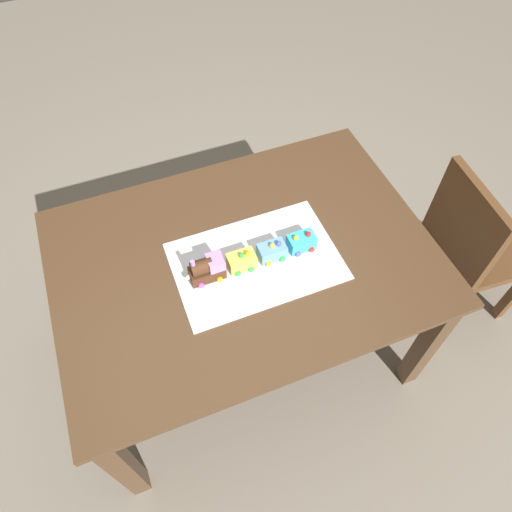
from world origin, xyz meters
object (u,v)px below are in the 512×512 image
at_px(chair, 472,245).
at_px(cake_car_hopper_lemon, 242,261).
at_px(cake_car_flatbed_turquoise, 301,242).
at_px(dining_table, 244,272).
at_px(cake_car_caboose_sky_blue, 272,251).
at_px(cake_locomotive, 207,269).

height_order(chair, cake_car_hopper_lemon, chair).
bearing_deg(chair, cake_car_flatbed_turquoise, 87.35).
bearing_deg(dining_table, cake_car_caboose_sky_blue, -22.59).
relative_size(dining_table, chair, 1.63).
distance_m(dining_table, cake_car_hopper_lemon, 0.15).
distance_m(chair, cake_car_flatbed_turquoise, 0.88).
bearing_deg(cake_locomotive, cake_car_caboose_sky_blue, -0.00).
distance_m(cake_car_caboose_sky_blue, cake_car_flatbed_turquoise, 0.12).
height_order(chair, cake_car_flatbed_turquoise, chair).
relative_size(cake_car_hopper_lemon, cake_car_caboose_sky_blue, 1.00).
xyz_separation_m(chair, cake_car_caboose_sky_blue, (-0.94, 0.10, 0.30)).
relative_size(cake_car_hopper_lemon, cake_car_flatbed_turquoise, 1.00).
xyz_separation_m(dining_table, cake_car_caboose_sky_blue, (0.10, -0.04, 0.14)).
height_order(cake_car_caboose_sky_blue, cake_car_flatbed_turquoise, same).
bearing_deg(cake_car_caboose_sky_blue, dining_table, 157.41).
relative_size(dining_table, cake_car_flatbed_turquoise, 14.00).
distance_m(cake_locomotive, cake_car_hopper_lemon, 0.13).
bearing_deg(cake_car_caboose_sky_blue, cake_car_flatbed_turquoise, 0.00).
xyz_separation_m(dining_table, cake_car_hopper_lemon, (-0.02, -0.04, 0.14)).
distance_m(cake_car_hopper_lemon, cake_car_flatbed_turquoise, 0.24).
xyz_separation_m(chair, cake_locomotive, (-1.18, 0.10, 0.32)).
relative_size(chair, cake_car_caboose_sky_blue, 8.60).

